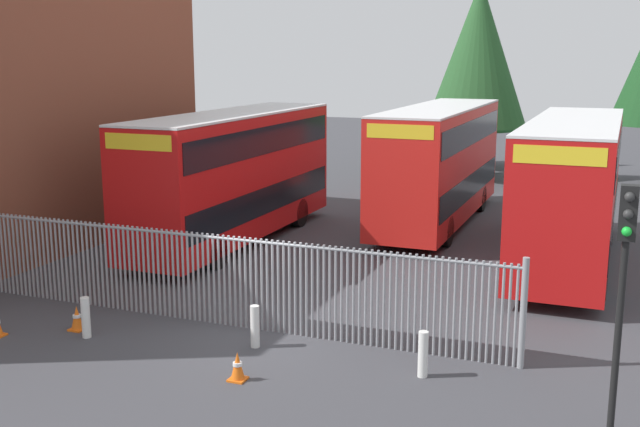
% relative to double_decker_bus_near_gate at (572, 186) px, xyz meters
% --- Properties ---
extents(ground_plane, '(100.00, 100.00, 0.00)m').
position_rel_double_decker_bus_near_gate_xyz_m(ground_plane, '(-6.30, -0.78, -2.42)').
color(ground_plane, '#3D3D42').
extents(palisade_fence, '(14.18, 0.14, 2.35)m').
position_rel_double_decker_bus_near_gate_xyz_m(palisade_fence, '(-7.26, -8.78, -1.24)').
color(palisade_fence, gray).
rests_on(palisade_fence, ground).
extents(double_decker_bus_near_gate, '(2.54, 10.81, 4.42)m').
position_rel_double_decker_bus_near_gate_xyz_m(double_decker_bus_near_gate, '(0.00, 0.00, 0.00)').
color(double_decker_bus_near_gate, red).
rests_on(double_decker_bus_near_gate, ground).
extents(double_decker_bus_behind_fence_left, '(2.54, 10.81, 4.42)m').
position_rel_double_decker_bus_near_gate_xyz_m(double_decker_bus_behind_fence_left, '(-10.82, -1.34, 0.00)').
color(double_decker_bus_behind_fence_left, red).
rests_on(double_decker_bus_behind_fence_left, ground).
extents(double_decker_bus_behind_fence_right, '(2.54, 10.81, 4.42)m').
position_rel_double_decker_bus_near_gate_xyz_m(double_decker_bus_behind_fence_right, '(-5.03, 4.03, 0.00)').
color(double_decker_bus_behind_fence_right, red).
rests_on(double_decker_bus_behind_fence_right, ground).
extents(bollard_near_left, '(0.20, 0.20, 0.95)m').
position_rel_double_decker_bus_near_gate_xyz_m(bollard_near_left, '(-9.66, -10.69, -1.95)').
color(bollard_near_left, silver).
rests_on(bollard_near_left, ground).
extents(bollard_center_front, '(0.20, 0.20, 0.95)m').
position_rel_double_decker_bus_near_gate_xyz_m(bollard_center_front, '(-5.83, -9.78, -1.95)').
color(bollard_center_front, silver).
rests_on(bollard_center_front, ground).
extents(bollard_near_right, '(0.20, 0.20, 0.95)m').
position_rel_double_decker_bus_near_gate_xyz_m(bollard_near_right, '(-2.01, -9.95, -1.95)').
color(bollard_near_right, silver).
rests_on(bollard_near_right, ground).
extents(traffic_cone_by_gate, '(0.34, 0.34, 0.59)m').
position_rel_double_decker_bus_near_gate_xyz_m(traffic_cone_by_gate, '(-10.16, -10.39, -2.13)').
color(traffic_cone_by_gate, orange).
rests_on(traffic_cone_by_gate, ground).
extents(traffic_cone_near_kerb, '(0.34, 0.34, 0.59)m').
position_rel_double_decker_bus_near_gate_xyz_m(traffic_cone_near_kerb, '(-5.36, -11.49, -2.13)').
color(traffic_cone_near_kerb, orange).
rests_on(traffic_cone_near_kerb, ground).
extents(traffic_light_kerbside, '(0.28, 0.33, 4.30)m').
position_rel_double_decker_bus_near_gate_xyz_m(traffic_light_kerbside, '(1.54, -11.11, 0.56)').
color(traffic_light_kerbside, black).
rests_on(traffic_light_kerbside, ground).
extents(tree_tall_back, '(4.58, 4.58, 8.68)m').
position_rel_double_decker_bus_near_gate_xyz_m(tree_tall_back, '(-6.50, 19.41, 2.98)').
color(tree_tall_back, '#4C3823').
rests_on(tree_tall_back, ground).
extents(tree_short_side, '(5.02, 5.02, 9.92)m').
position_rel_double_decker_bus_near_gate_xyz_m(tree_short_side, '(-5.72, 14.89, 3.91)').
color(tree_short_side, '#4C3823').
rests_on(tree_short_side, ground).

